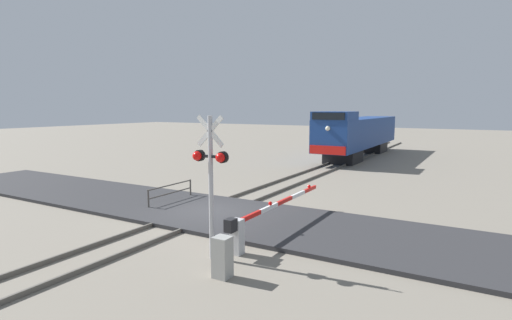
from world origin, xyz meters
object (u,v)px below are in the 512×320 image
(locomotive, at_px, (359,134))
(utility_cabinet, at_px, (222,257))
(guard_railing, at_px, (171,191))
(crossing_signal, at_px, (210,170))
(crossing_gate, at_px, (255,221))

(locomotive, height_order, utility_cabinet, locomotive)
(utility_cabinet, height_order, guard_railing, utility_cabinet)
(locomotive, distance_m, crossing_signal, 27.27)
(crossing_signal, relative_size, utility_cabinet, 3.85)
(utility_cabinet, xyz_separation_m, guard_railing, (-6.88, 5.62, 0.06))
(crossing_gate, distance_m, utility_cabinet, 2.82)
(utility_cabinet, bearing_deg, crossing_signal, 138.19)
(locomotive, relative_size, utility_cabinet, 15.16)
(crossing_signal, bearing_deg, locomotive, 96.77)
(locomotive, bearing_deg, guard_railing, -96.62)
(locomotive, height_order, crossing_gate, locomotive)
(crossing_signal, relative_size, guard_railing, 1.46)
(crossing_signal, distance_m, crossing_gate, 2.68)
(crossing_gate, bearing_deg, crossing_signal, -104.70)
(crossing_gate, bearing_deg, locomotive, 98.29)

